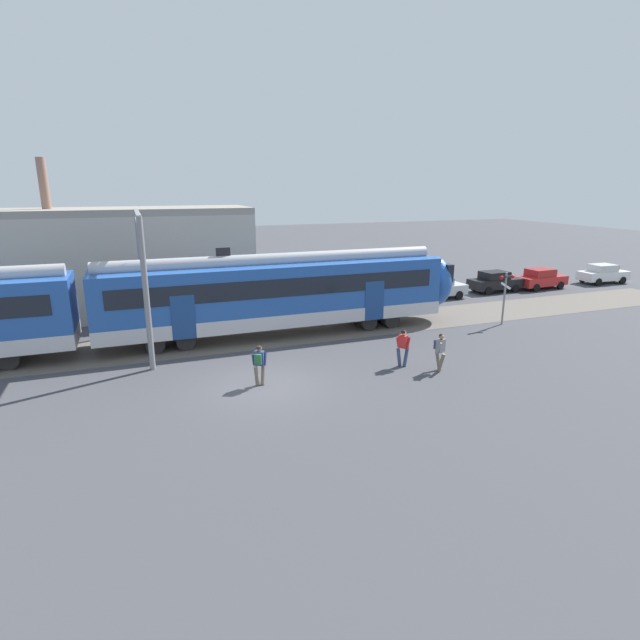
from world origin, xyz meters
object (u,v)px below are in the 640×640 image
parked_car_silver (437,288)px  parked_car_white (603,274)px  pedestrian_navy (259,362)px  parked_car_red (541,279)px  crossing_signal (505,290)px  pedestrian_red (403,345)px  pedestrian_grey (440,349)px  parked_car_black (495,281)px  commuter_train (100,306)px

parked_car_silver → parked_car_white: 15.83m
pedestrian_navy → parked_car_white: size_ratio=0.41×
parked_car_red → parked_car_white: 6.41m
parked_car_silver → parked_car_white: bearing=0.7°
parked_car_silver → crossing_signal: 7.17m
pedestrian_red → crossing_signal: 9.72m
pedestrian_red → parked_car_white: pedestrian_red is taller
parked_car_red → parked_car_silver: bearing=-178.6°
pedestrian_navy → pedestrian_grey: same height
crossing_signal → parked_car_silver: bearing=87.5°
pedestrian_navy → parked_car_black: 23.79m
parked_car_red → parked_car_white: bearing=-0.3°
pedestrian_grey → parked_car_white: 26.73m
parked_car_silver → parked_car_black: 5.38m
parked_car_white → commuter_train: bearing=-173.0°
pedestrian_navy → parked_car_black: bearing=28.9°
parked_car_white → parked_car_black: bearing=178.3°
pedestrian_navy → pedestrian_grey: (7.57, -1.13, 0.00)m
pedestrian_navy → parked_car_silver: pedestrian_navy is taller
pedestrian_red → parked_car_white: bearing=24.3°
pedestrian_red → parked_car_black: bearing=38.7°
parked_car_red → parked_car_white: same height
commuter_train → parked_car_white: commuter_train is taller
parked_car_red → crossing_signal: bearing=-143.2°
pedestrian_red → pedestrian_grey: (1.19, -1.04, 0.03)m
pedestrian_grey → parked_car_white: (23.73, 12.29, -0.21)m
pedestrian_grey → parked_car_silver: (7.91, 12.10, -0.21)m
parked_car_red → crossing_signal: (-9.72, -7.29, 1.23)m
parked_car_black → parked_car_red: size_ratio=0.99×
commuter_train → parked_car_red: size_ratio=9.33×
pedestrian_grey → crossing_signal: crossing_signal is taller
crossing_signal → pedestrian_grey: bearing=-146.5°
parked_car_white → crossing_signal: (-16.13, -7.25, 1.23)m
commuter_train → pedestrian_red: size_ratio=22.83×
pedestrian_red → crossing_signal: (8.79, 4.00, 1.05)m
pedestrian_red → pedestrian_grey: size_ratio=1.00×
pedestrian_red → crossing_signal: bearing=24.5°
parked_car_black → parked_car_white: (10.48, -0.32, 0.00)m
commuter_train → pedestrian_grey: (13.46, -7.72, -1.26)m
commuter_train → crossing_signal: commuter_train is taller
crossing_signal → pedestrian_navy: bearing=-165.5°
crossing_signal → parked_car_white: bearing=24.2°
pedestrian_navy → parked_car_silver: size_ratio=0.41×
parked_car_black → pedestrian_red: bearing=-141.3°
pedestrian_red → parked_car_silver: bearing=50.6°
commuter_train → parked_car_black: commuter_train is taller
parked_car_red → pedestrian_navy: bearing=-155.8°
pedestrian_red → pedestrian_grey: bearing=-41.1°
pedestrian_navy → parked_car_red: pedestrian_navy is taller
commuter_train → crossing_signal: bearing=-7.2°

